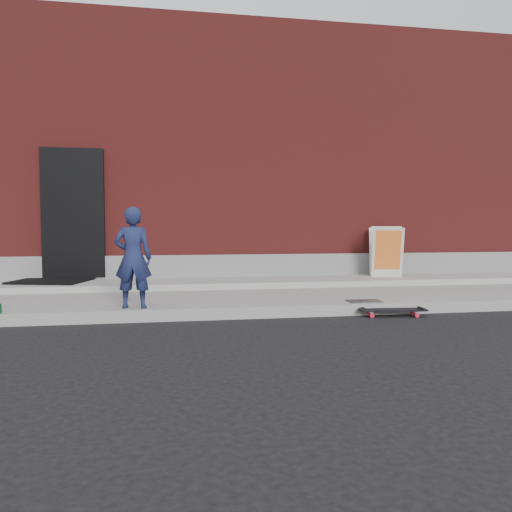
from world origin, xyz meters
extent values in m
plane|color=black|center=(0.00, 0.00, 0.00)|extent=(80.00, 80.00, 0.00)
cube|color=slate|center=(0.00, 1.50, 0.07)|extent=(20.00, 3.00, 0.15)
cube|color=gray|center=(0.00, 2.40, 0.20)|extent=(20.00, 1.20, 0.10)
cube|color=maroon|center=(0.00, 7.00, 2.50)|extent=(20.00, 8.00, 5.00)
cube|color=slate|center=(0.00, 2.97, 0.45)|extent=(20.00, 0.10, 0.40)
cube|color=black|center=(-2.60, 2.96, 1.40)|extent=(1.05, 0.12, 2.25)
imported|color=#1A2149|center=(-1.40, 0.20, 0.78)|extent=(0.49, 0.36, 1.27)
cylinder|color=red|center=(2.21, -0.07, 0.03)|extent=(0.06, 0.04, 0.06)
cylinder|color=red|center=(2.19, -0.25, 0.03)|extent=(0.06, 0.04, 0.06)
cylinder|color=red|center=(1.63, 0.01, 0.03)|extent=(0.06, 0.04, 0.06)
cylinder|color=red|center=(1.61, -0.17, 0.03)|extent=(0.06, 0.04, 0.06)
cube|color=#A2A1A6|center=(2.20, -0.16, 0.07)|extent=(0.08, 0.19, 0.02)
cube|color=#A2A1A6|center=(1.62, -0.08, 0.07)|extent=(0.08, 0.19, 0.02)
cube|color=black|center=(1.91, -0.12, 0.09)|extent=(0.87, 0.33, 0.02)
cube|color=silver|center=(2.94, 2.30, 0.70)|extent=(0.60, 0.39, 0.90)
cube|color=silver|center=(3.05, 2.69, 0.70)|extent=(0.60, 0.39, 0.90)
cube|color=yellow|center=(2.93, 2.28, 0.65)|extent=(0.49, 0.30, 0.72)
cube|color=silver|center=(2.99, 2.49, 1.15)|extent=(0.54, 0.19, 0.05)
cube|color=black|center=(-2.90, 2.53, 0.27)|extent=(1.34, 1.19, 0.03)
cube|color=#4C4D51|center=(1.66, 0.20, 0.16)|extent=(0.45, 0.29, 0.01)
camera|label=1|loc=(-0.93, -6.17, 1.17)|focal=35.00mm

